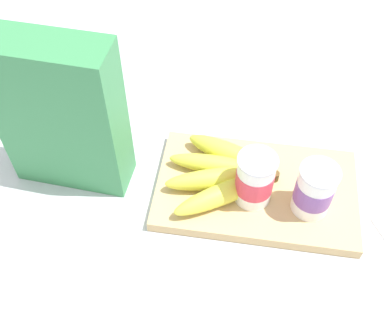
{
  "coord_description": "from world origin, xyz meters",
  "views": [
    {
      "loc": [
        0.04,
        0.48,
        0.67
      ],
      "look_at": [
        0.11,
        0.0,
        0.07
      ],
      "focal_mm": 43.92,
      "sensor_mm": 36.0,
      "label": 1
    }
  ],
  "objects_px": {
    "yogurt_cup_front": "(314,190)",
    "yogurt_cup_back": "(255,179)",
    "banana_bunch": "(225,173)",
    "cutting_board": "(256,190)",
    "cereal_box": "(61,117)"
  },
  "relations": [
    {
      "from": "yogurt_cup_front",
      "to": "yogurt_cup_back",
      "type": "distance_m",
      "value": 0.09
    },
    {
      "from": "yogurt_cup_back",
      "to": "banana_bunch",
      "type": "relative_size",
      "value": 0.5
    },
    {
      "from": "yogurt_cup_front",
      "to": "banana_bunch",
      "type": "xyz_separation_m",
      "value": [
        0.14,
        -0.04,
        -0.03
      ]
    },
    {
      "from": "cutting_board",
      "to": "yogurt_cup_back",
      "type": "relative_size",
      "value": 3.49
    },
    {
      "from": "cutting_board",
      "to": "cereal_box",
      "type": "distance_m",
      "value": 0.35
    },
    {
      "from": "cereal_box",
      "to": "banana_bunch",
      "type": "xyz_separation_m",
      "value": [
        -0.27,
        -0.01,
        -0.1
      ]
    },
    {
      "from": "cutting_board",
      "to": "banana_bunch",
      "type": "distance_m",
      "value": 0.06
    },
    {
      "from": "cereal_box",
      "to": "yogurt_cup_front",
      "type": "distance_m",
      "value": 0.42
    },
    {
      "from": "yogurt_cup_front",
      "to": "yogurt_cup_back",
      "type": "bearing_deg",
      "value": -4.06
    },
    {
      "from": "cutting_board",
      "to": "cereal_box",
      "type": "xyz_separation_m",
      "value": [
        0.32,
        0.0,
        0.13
      ]
    },
    {
      "from": "banana_bunch",
      "to": "cutting_board",
      "type": "bearing_deg",
      "value": 174.05
    },
    {
      "from": "yogurt_cup_back",
      "to": "banana_bunch",
      "type": "bearing_deg",
      "value": -30.71
    },
    {
      "from": "cutting_board",
      "to": "banana_bunch",
      "type": "xyz_separation_m",
      "value": [
        0.06,
        -0.01,
        0.03
      ]
    },
    {
      "from": "cutting_board",
      "to": "banana_bunch",
      "type": "relative_size",
      "value": 1.73
    },
    {
      "from": "cutting_board",
      "to": "yogurt_cup_back",
      "type": "distance_m",
      "value": 0.06
    }
  ]
}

